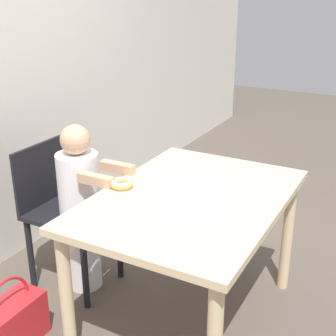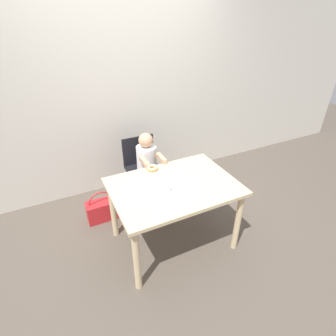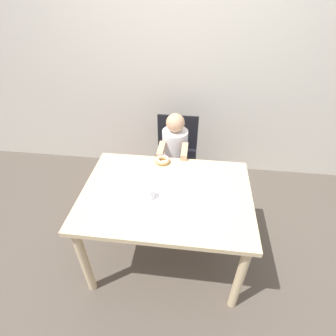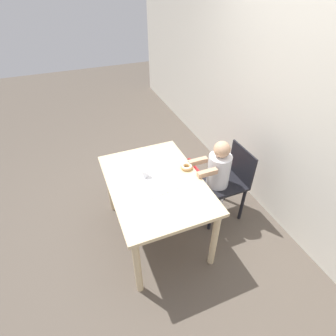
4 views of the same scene
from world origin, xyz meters
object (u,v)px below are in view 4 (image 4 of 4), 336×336
child_figure (217,182)px  handbag (191,176)px  chair (226,182)px  donut (187,167)px  cup (145,173)px

child_figure → handbag: 0.69m
chair → child_figure: 0.13m
donut → cup: (-0.03, -0.41, 0.02)m
chair → cup: bearing=-96.5°
donut → handbag: 0.87m
donut → cup: cup is taller
handbag → child_figure: bearing=-0.4°
donut → child_figure: bearing=78.5°
chair → child_figure: (0.00, -0.12, 0.04)m
handbag → cup: bearing=-56.7°
chair → handbag: chair is taller
donut → handbag: bearing=147.5°
chair → cup: 0.91m
child_figure → cup: size_ratio=12.60×
chair → handbag: (-0.58, -0.12, -0.32)m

